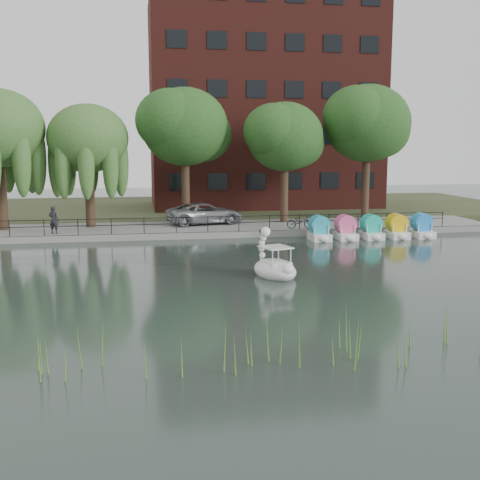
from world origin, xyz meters
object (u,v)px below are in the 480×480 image
object	(u,v)px
pedestrian	(54,218)
bicycle	(300,221)
swan_boat	(274,266)
minivan	(205,212)

from	to	relation	value
pedestrian	bicycle	bearing A→B (deg)	-158.97
bicycle	swan_boat	world-z (taller)	swan_boat
minivan	swan_boat	xyz separation A→B (m)	(1.37, -15.56, -0.78)
minivan	bicycle	distance (m)	6.79
swan_boat	minivan	bearing A→B (deg)	76.71
minivan	bicycle	xyz separation A→B (m)	(5.89, -3.36, -0.35)
minivan	pedestrian	size ratio (longest dim) A/B	3.09
swan_boat	pedestrian	bearing A→B (deg)	113.29
minivan	pedestrian	world-z (taller)	pedestrian
minivan	swan_boat	bearing A→B (deg)	172.75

